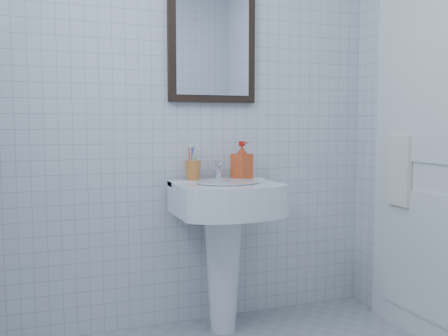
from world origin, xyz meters
name	(u,v)px	position (x,y,z in m)	size (l,w,h in m)	color
wall_back	(189,100)	(0.00, 1.20, 1.25)	(2.20, 0.02, 2.50)	silver
washbasin	(225,231)	(0.13, 0.98, 0.55)	(0.54, 0.39, 0.83)	white
faucet	(218,171)	(0.13, 1.08, 0.87)	(0.05, 0.10, 0.12)	silver
toothbrush_cup	(193,170)	(-0.01, 1.10, 0.87)	(0.09, 0.09, 0.11)	orange
soap_dispenser	(242,160)	(0.27, 1.08, 0.92)	(0.09, 0.09, 0.20)	red
wall_mirror	(212,46)	(0.13, 1.18, 1.55)	(0.50, 0.04, 0.62)	black
bathroom_door	(429,148)	(1.08, 0.55, 1.00)	(0.04, 0.80, 2.00)	silver
towel_ring	(403,137)	(1.06, 0.72, 1.05)	(0.18, 0.18, 0.01)	silver
hand_towel	(399,171)	(1.04, 0.72, 0.87)	(0.03, 0.16, 0.38)	white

